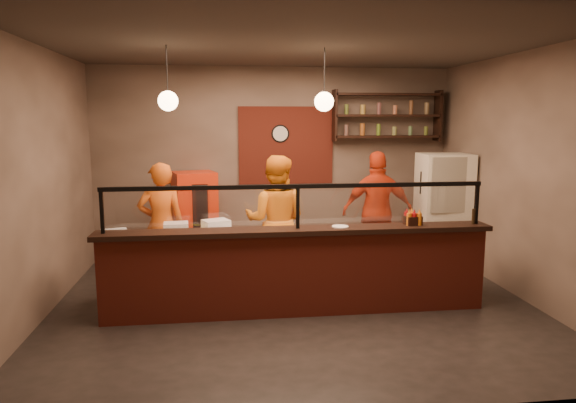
{
  "coord_description": "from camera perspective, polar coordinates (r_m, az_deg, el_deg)",
  "views": [
    {
      "loc": [
        -0.85,
        -6.17,
        2.32
      ],
      "look_at": [
        -0.04,
        0.3,
        1.29
      ],
      "focal_mm": 32.0,
      "sensor_mm": 36.0,
      "label": 1
    }
  ],
  "objects": [
    {
      "name": "floor",
      "position": [
        6.65,
        0.67,
        -11.42
      ],
      "size": [
        6.0,
        6.0,
        0.0
      ],
      "primitive_type": "plane",
      "color": "black",
      "rests_on": "ground"
    },
    {
      "name": "ceiling",
      "position": [
        6.29,
        0.73,
        17.03
      ],
      "size": [
        6.0,
        6.0,
        0.0
      ],
      "primitive_type": "plane",
      "rotation": [
        3.14,
        0.0,
        0.0
      ],
      "color": "#3D362F",
      "rests_on": "wall_back"
    },
    {
      "name": "wall_back",
      "position": [
        8.75,
        -1.55,
        4.28
      ],
      "size": [
        6.0,
        0.0,
        6.0
      ],
      "primitive_type": "plane",
      "rotation": [
        1.57,
        0.0,
        0.0
      ],
      "color": "#7D695B",
      "rests_on": "floor"
    },
    {
      "name": "wall_left",
      "position": [
        6.58,
        -26.18,
        1.79
      ],
      "size": [
        0.0,
        5.0,
        5.0
      ],
      "primitive_type": "plane",
      "rotation": [
        1.57,
        0.0,
        1.57
      ],
      "color": "#7D695B",
      "rests_on": "floor"
    },
    {
      "name": "wall_right",
      "position": [
        7.31,
        24.7,
        2.53
      ],
      "size": [
        0.0,
        5.0,
        5.0
      ],
      "primitive_type": "plane",
      "rotation": [
        1.57,
        0.0,
        -1.57
      ],
      "color": "#7D695B",
      "rests_on": "floor"
    },
    {
      "name": "wall_front",
      "position": [
        3.84,
        5.82,
        -1.86
      ],
      "size": [
        6.0,
        0.0,
        6.0
      ],
      "primitive_type": "plane",
      "rotation": [
        -1.57,
        0.0,
        0.0
      ],
      "color": "#7D695B",
      "rests_on": "floor"
    },
    {
      "name": "brick_patch",
      "position": [
        8.72,
        -0.22,
        6.24
      ],
      "size": [
        1.6,
        0.04,
        1.3
      ],
      "primitive_type": "cube",
      "color": "maroon",
      "rests_on": "wall_back"
    },
    {
      "name": "service_counter",
      "position": [
        6.21,
        1.06,
        -8.05
      ],
      "size": [
        4.6,
        0.25,
        1.0
      ],
      "primitive_type": "cube",
      "color": "maroon",
      "rests_on": "floor"
    },
    {
      "name": "counter_ledge",
      "position": [
        6.07,
        1.08,
        -3.27
      ],
      "size": [
        4.7,
        0.37,
        0.06
      ],
      "primitive_type": "cube",
      "color": "black",
      "rests_on": "service_counter"
    },
    {
      "name": "worktop_cabinet",
      "position": [
        6.7,
        0.44,
        -7.42
      ],
      "size": [
        4.6,
        0.75,
        0.85
      ],
      "primitive_type": "cube",
      "color": "gray",
      "rests_on": "floor"
    },
    {
      "name": "worktop",
      "position": [
        6.59,
        0.45,
        -3.67
      ],
      "size": [
        4.6,
        0.75,
        0.05
      ],
      "primitive_type": "cube",
      "color": "silver",
      "rests_on": "worktop_cabinet"
    },
    {
      "name": "sneeze_guard",
      "position": [
        6.01,
        1.09,
        -0.09
      ],
      "size": [
        4.5,
        0.05,
        0.52
      ],
      "color": "white",
      "rests_on": "counter_ledge"
    },
    {
      "name": "wall_shelving",
      "position": [
        8.93,
        10.94,
        9.35
      ],
      "size": [
        1.84,
        0.28,
        0.85
      ],
      "color": "black",
      "rests_on": "wall_back"
    },
    {
      "name": "wall_clock",
      "position": [
        8.69,
        -0.88,
        7.55
      ],
      "size": [
        0.3,
        0.04,
        0.3
      ],
      "primitive_type": "cylinder",
      "rotation": [
        1.57,
        0.0,
        0.0
      ],
      "color": "black",
      "rests_on": "wall_back"
    },
    {
      "name": "pendant_left",
      "position": [
        6.41,
        -13.19,
        10.84
      ],
      "size": [
        0.24,
        0.24,
        0.77
      ],
      "color": "black",
      "rests_on": "ceiling"
    },
    {
      "name": "pendant_right",
      "position": [
        6.5,
        4.03,
        11.02
      ],
      "size": [
        0.24,
        0.24,
        0.77
      ],
      "color": "black",
      "rests_on": "ceiling"
    },
    {
      "name": "cook_left",
      "position": [
        7.42,
        -13.9,
        -2.5
      ],
      "size": [
        0.71,
        0.54,
        1.75
      ],
      "primitive_type": "imported",
      "rotation": [
        0.0,
        0.0,
        3.35
      ],
      "color": "#CA5413",
      "rests_on": "floor"
    },
    {
      "name": "cook_mid",
      "position": [
        7.25,
        -1.38,
        -2.13
      ],
      "size": [
        1.05,
        0.91,
        1.84
      ],
      "primitive_type": "imported",
      "rotation": [
        0.0,
        0.0,
        2.88
      ],
      "color": "orange",
      "rests_on": "floor"
    },
    {
      "name": "cook_right",
      "position": [
        8.07,
        9.93,
        -1.06
      ],
      "size": [
        1.13,
        0.56,
        1.86
      ],
      "primitive_type": "imported",
      "rotation": [
        0.0,
        0.0,
        3.05
      ],
      "color": "red",
      "rests_on": "floor"
    },
    {
      "name": "fridge",
      "position": [
        8.54,
        16.81,
        -0.95
      ],
      "size": [
        0.8,
        0.75,
        1.8
      ],
      "primitive_type": "cube",
      "rotation": [
        0.0,
        0.0,
        -0.07
      ],
      "color": "#EBE5C7",
      "rests_on": "floor"
    },
    {
      "name": "red_cooler",
      "position": [
        8.48,
        -10.29,
        -1.8
      ],
      "size": [
        0.78,
        0.74,
        1.5
      ],
      "primitive_type": "cube",
      "rotation": [
        0.0,
        0.0,
        0.26
      ],
      "color": "red",
      "rests_on": "floor"
    },
    {
      "name": "pizza_dough",
      "position": [
        6.45,
        -1.79,
        -3.66
      ],
      "size": [
        0.71,
        0.71,
        0.01
      ],
      "primitive_type": "cylinder",
      "rotation": [
        0.0,
        0.0,
        0.32
      ],
      "color": "silver",
      "rests_on": "worktop"
    },
    {
      "name": "prep_tub_a",
      "position": [
        6.61,
        -12.32,
        -2.95
      ],
      "size": [
        0.32,
        0.27,
        0.15
      ],
      "primitive_type": "cube",
      "rotation": [
        0.0,
        0.0,
        0.08
      ],
      "color": "silver",
      "rests_on": "worktop"
    },
    {
      "name": "prep_tub_b",
      "position": [
        6.66,
        -8.0,
        -2.71
      ],
      "size": [
        0.39,
        0.36,
        0.16
      ],
      "primitive_type": "cube",
      "rotation": [
        0.0,
        0.0,
        0.4
      ],
      "color": "white",
      "rests_on": "worktop"
    },
    {
      "name": "prep_tub_c",
      "position": [
        6.39,
        -18.74,
        -3.65
      ],
      "size": [
        0.35,
        0.31,
        0.15
      ],
      "primitive_type": "cube",
      "rotation": [
        0.0,
        0.0,
        0.28
      ],
      "color": "silver",
      "rests_on": "worktop"
    },
    {
      "name": "rolling_pin",
      "position": [
        6.64,
        -10.63,
        -3.25
      ],
      "size": [
        0.34,
        0.07,
        0.06
      ],
      "primitive_type": "cylinder",
      "rotation": [
        0.0,
        1.57,
        -0.05
      ],
      "color": "yellow",
      "rests_on": "worktop"
    },
    {
      "name": "condiment_caddy",
      "position": [
        6.45,
        13.69,
        -2.05
      ],
      "size": [
        0.22,
        0.18,
        0.11
      ],
      "primitive_type": "cube",
      "rotation": [
        0.0,
        0.0,
        0.18
      ],
      "color": "black",
      "rests_on": "counter_ledge"
    },
    {
      "name": "pepper_mill",
      "position": [
        6.7,
        19.92,
        -1.57
      ],
      "size": [
        0.05,
        0.05,
        0.19
      ],
      "primitive_type": "cylinder",
      "rotation": [
        0.0,
        0.0,
        -0.19
      ],
      "color": "black",
      "rests_on": "counter_ledge"
    },
    {
      "name": "small_plate",
      "position": [
        6.16,
        5.82,
        -2.79
      ],
      "size": [
        0.26,
        0.26,
        0.01
      ],
      "primitive_type": "cylinder",
      "rotation": [
        0.0,
        0.0,
        0.4
      ],
      "color": "silver",
      "rests_on": "counter_ledge"
    }
  ]
}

